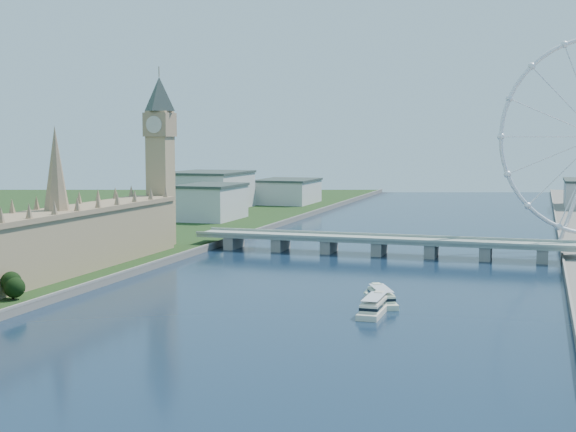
% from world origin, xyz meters
% --- Properties ---
extents(parliament_range, '(24.00, 200.00, 70.00)m').
position_xyz_m(parliament_range, '(-128.00, 170.00, 18.48)').
color(parliament_range, tan).
rests_on(parliament_range, ground).
extents(big_ben, '(20.02, 20.02, 110.00)m').
position_xyz_m(big_ben, '(-128.00, 278.00, 66.57)').
color(big_ben, tan).
rests_on(big_ben, ground).
extents(westminster_bridge, '(220.00, 22.00, 9.50)m').
position_xyz_m(westminster_bridge, '(0.00, 300.00, 6.63)').
color(westminster_bridge, gray).
rests_on(westminster_bridge, ground).
extents(city_skyline, '(505.00, 280.00, 32.00)m').
position_xyz_m(city_skyline, '(39.22, 560.08, 16.96)').
color(city_skyline, beige).
rests_on(city_skyline, ground).
extents(tour_boat_near, '(20.22, 32.25, 7.02)m').
position_xyz_m(tour_boat_near, '(27.45, 163.21, 0.00)').
color(tour_boat_near, beige).
rests_on(tour_boat_near, ground).
extents(tour_boat_far, '(8.40, 32.26, 7.14)m').
position_xyz_m(tour_boat_far, '(28.36, 144.36, 0.00)').
color(tour_boat_far, beige).
rests_on(tour_boat_far, ground).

